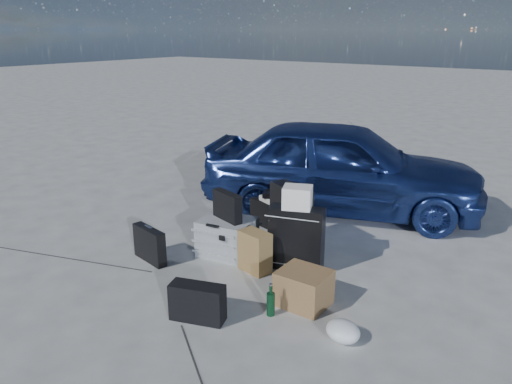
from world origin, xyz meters
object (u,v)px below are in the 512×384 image
car (342,166)px  pelican_case (227,237)px  briefcase (150,245)px  cardboard_box (304,288)px  green_bottle (271,300)px  suitcase_left (291,218)px  duffel_bag (275,214)px  suitcase_right (296,239)px

car → pelican_case: (-0.34, -1.95, -0.41)m
briefcase → cardboard_box: briefcase is taller
pelican_case → green_bottle: (1.06, -0.72, -0.06)m
pelican_case → briefcase: 0.81m
green_bottle → suitcase_left: bearing=115.5°
briefcase → duffel_bag: (0.52, 1.55, -0.02)m
briefcase → green_bottle: bearing=6.5°
suitcase_left → suitcase_right: size_ratio=1.11×
briefcase → cardboard_box: 1.75m
pelican_case → duffel_bag: bearing=81.5°
briefcase → suitcase_left: suitcase_left is taller
pelican_case → cardboard_box: 1.26m
briefcase → green_bottle: 1.62m
pelican_case → duffel_bag: pelican_case is taller
green_bottle → briefcase: bearing=175.7°
pelican_case → green_bottle: pelican_case is taller
suitcase_left → briefcase: bearing=-107.9°
cardboard_box → briefcase: bearing=-173.7°
briefcase → duffel_bag: size_ratio=0.74×
cardboard_box → green_bottle: size_ratio=1.50×
suitcase_left → cardboard_box: (0.72, -0.91, -0.20)m
cardboard_box → duffel_bag: bearing=131.9°
suitcase_left → cardboard_box: size_ratio=1.71×
suitcase_left → green_bottle: suitcase_left is taller
briefcase → suitcase_left: (1.02, 1.11, 0.18)m
pelican_case → duffel_bag: size_ratio=0.86×
car → duffel_bag: car is taller
suitcase_right → duffel_bag: suitcase_right is taller
car → green_bottle: 2.80m
suitcase_left → cardboard_box: suitcase_left is taller
briefcase → suitcase_left: 1.52m
suitcase_right → green_bottle: size_ratio=2.32×
suitcase_right → cardboard_box: (0.42, -0.55, -0.17)m
suitcase_left → green_bottle: bearing=-39.7°
suitcase_left → suitcase_right: suitcase_left is taller
suitcase_left → pelican_case: bearing=-108.1°
briefcase → green_bottle: (1.61, -0.12, -0.04)m
car → suitcase_left: bearing=164.7°
pelican_case → suitcase_left: suitcase_left is taller
suitcase_left → duffel_bag: bearing=163.2°
suitcase_right → duffel_bag: size_ratio=1.02×
car → cardboard_box: 2.54m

